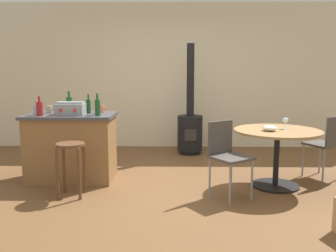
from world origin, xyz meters
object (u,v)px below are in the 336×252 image
at_px(folding_chair_far, 227,153).
at_px(wine_glass, 286,121).
at_px(wooden_stool, 71,157).
at_px(bottle_1, 89,106).
at_px(cup_2, 83,109).
at_px(folding_chair_near, 327,142).
at_px(bottle_2, 98,107).
at_px(bottle_4, 97,106).
at_px(cup_1, 50,109).
at_px(bottle_0, 40,108).
at_px(bottle_3, 36,109).
at_px(kitchen_island, 72,147).
at_px(dining_table, 277,143).
at_px(wood_stove, 190,127).
at_px(toolbox, 70,109).
at_px(cup_0, 100,109).
at_px(serving_bowl, 270,128).
at_px(bottle_5, 69,104).

distance_m(folding_chair_far, wine_glass, 0.98).
bearing_deg(wooden_stool, bottle_1, 86.30).
bearing_deg(cup_2, folding_chair_near, -1.55).
bearing_deg(bottle_2, folding_chair_near, 4.79).
bearing_deg(wine_glass, bottle_4, 176.71).
bearing_deg(cup_1, folding_chair_far, -18.50).
xyz_separation_m(bottle_0, bottle_1, (0.56, 0.29, 0.00)).
bearing_deg(wooden_stool, cup_1, 122.20).
xyz_separation_m(folding_chair_far, cup_1, (-2.31, 0.77, 0.41)).
xyz_separation_m(bottle_2, bottle_4, (-0.03, 0.13, -0.00)).
bearing_deg(bottle_3, bottle_1, 15.39).
distance_m(kitchen_island, bottle_3, 0.67).
bearing_deg(dining_table, bottle_1, 171.67).
bearing_deg(wood_stove, wine_glass, -57.18).
xyz_separation_m(toolbox, bottle_1, (0.20, 0.18, 0.02)).
distance_m(folding_chair_far, wood_stove, 2.25).
distance_m(kitchen_island, bottle_4, 0.67).
distance_m(bottle_0, cup_1, 0.32).
relative_size(toolbox, bottle_1, 1.42).
bearing_deg(bottle_0, wood_stove, 41.69).
height_order(kitchen_island, cup_1, cup_1).
bearing_deg(cup_0, bottle_2, -84.78).
xyz_separation_m(bottle_0, serving_bowl, (2.88, -0.15, -0.22)).
height_order(bottle_2, cup_1, bottle_2).
height_order(bottle_0, cup_0, bottle_0).
bearing_deg(folding_chair_far, folding_chair_near, 26.94).
distance_m(toolbox, cup_1, 0.40).
bearing_deg(wooden_stool, bottle_4, 72.37).
bearing_deg(bottle_3, cup_1, 62.87).
relative_size(bottle_2, bottle_4, 1.02).
distance_m(bottle_0, serving_bowl, 2.90).
bearing_deg(cup_2, kitchen_island, -125.86).
relative_size(kitchen_island, wine_glass, 8.12).
bearing_deg(wine_glass, cup_1, 174.46).
bearing_deg(bottle_2, kitchen_island, 156.43).
bearing_deg(bottle_0, kitchen_island, 31.36).
relative_size(wood_stove, wine_glass, 13.36).
height_order(folding_chair_far, bottle_5, bottle_5).
height_order(bottle_2, serving_bowl, bottle_2).
bearing_deg(bottle_2, bottle_5, 144.33).
xyz_separation_m(wood_stove, bottle_0, (-1.99, -1.77, 0.51)).
xyz_separation_m(wood_stove, bottle_2, (-1.25, -1.74, 0.53)).
distance_m(bottle_5, serving_bowl, 2.66).
relative_size(bottle_4, cup_2, 2.34).
relative_size(bottle_1, serving_bowl, 1.42).
distance_m(toolbox, bottle_1, 0.27).
xyz_separation_m(wooden_stool, bottle_4, (0.20, 0.62, 0.54)).
xyz_separation_m(folding_chair_near, bottle_4, (-3.07, -0.13, 0.49)).
height_order(wooden_stool, bottle_1, bottle_1).
xyz_separation_m(wooden_stool, toolbox, (-0.15, 0.57, 0.51)).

